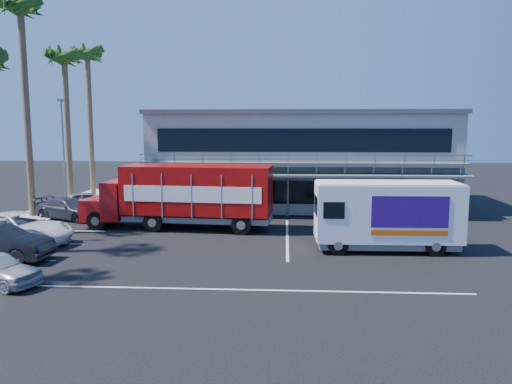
{
  "coord_description": "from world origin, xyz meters",
  "views": [
    {
      "loc": [
        1.85,
        -24.31,
        6.27
      ],
      "look_at": [
        0.14,
        4.9,
        2.3
      ],
      "focal_mm": 35.0,
      "sensor_mm": 36.0,
      "label": 1
    }
  ],
  "objects": [
    {
      "name": "parked_car_c",
      "position": [
        -12.18,
        0.8,
        0.82
      ],
      "size": [
        6.47,
        4.38,
        1.65
      ],
      "primitive_type": "imported",
      "rotation": [
        0.0,
        0.0,
        1.27
      ],
      "color": "white",
      "rests_on": "ground"
    },
    {
      "name": "palm_d",
      "position": [
        -15.2,
        8.0,
        12.8
      ],
      "size": [
        2.8,
        2.8,
        14.75
      ],
      "color": "brown",
      "rests_on": "ground"
    },
    {
      "name": "ground",
      "position": [
        0.0,
        0.0,
        0.0
      ],
      "size": [
        120.0,
        120.0,
        0.0
      ],
      "primitive_type": "plane",
      "color": "black",
      "rests_on": "ground"
    },
    {
      "name": "red_truck",
      "position": [
        -4.16,
        5.06,
        2.11
      ],
      "size": [
        11.59,
        3.61,
        3.84
      ],
      "rotation": [
        0.0,
        0.0,
        -0.08
      ],
      "color": "#A60D0F",
      "rests_on": "ground"
    },
    {
      "name": "palm_e",
      "position": [
        -14.7,
        13.0,
        10.57
      ],
      "size": [
        2.8,
        2.8,
        12.25
      ],
      "color": "brown",
      "rests_on": "ground"
    },
    {
      "name": "parked_car_d",
      "position": [
        -12.5,
        7.6,
        0.71
      ],
      "size": [
        5.24,
        3.6,
        1.41
      ],
      "primitive_type": "imported",
      "rotation": [
        0.0,
        0.0,
        1.2
      ],
      "color": "#2B2E39",
      "rests_on": "ground"
    },
    {
      "name": "parked_car_e",
      "position": [
        -12.5,
        10.8,
        0.72
      ],
      "size": [
        4.57,
        3.29,
        1.45
      ],
      "primitive_type": "imported",
      "rotation": [
        0.0,
        0.0,
        1.99
      ],
      "color": "slate",
      "rests_on": "ground"
    },
    {
      "name": "white_van",
      "position": [
        6.93,
        0.47,
        1.83
      ],
      "size": [
        7.1,
        2.55,
        3.45
      ],
      "rotation": [
        0.0,
        0.0,
        0.02
      ],
      "color": "white",
      "rests_on": "ground"
    },
    {
      "name": "palm_f",
      "position": [
        -15.1,
        18.5,
        11.47
      ],
      "size": [
        2.8,
        2.8,
        13.25
      ],
      "color": "brown",
      "rests_on": "ground"
    },
    {
      "name": "curb_strip",
      "position": [
        -15.0,
        6.0,
        0.08
      ],
      "size": [
        3.0,
        32.0,
        0.16
      ],
      "primitive_type": "cube",
      "color": "#A5A399",
      "rests_on": "ground"
    },
    {
      "name": "building",
      "position": [
        3.0,
        14.94,
        3.66
      ],
      "size": [
        22.4,
        12.0,
        7.3
      ],
      "color": "gray",
      "rests_on": "ground"
    },
    {
      "name": "light_pole_far",
      "position": [
        -14.2,
        11.0,
        4.5
      ],
      "size": [
        0.5,
        0.25,
        8.09
      ],
      "color": "gray",
      "rests_on": "ground"
    }
  ]
}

